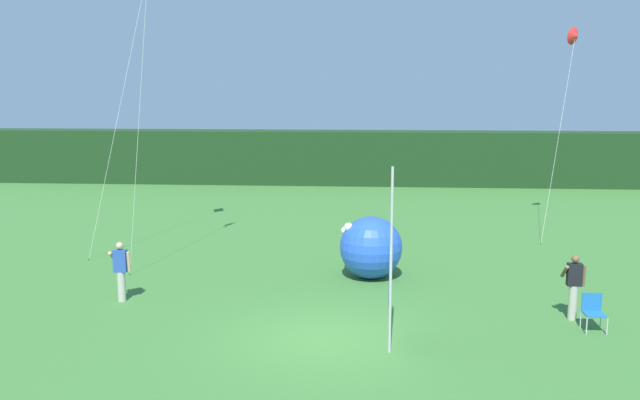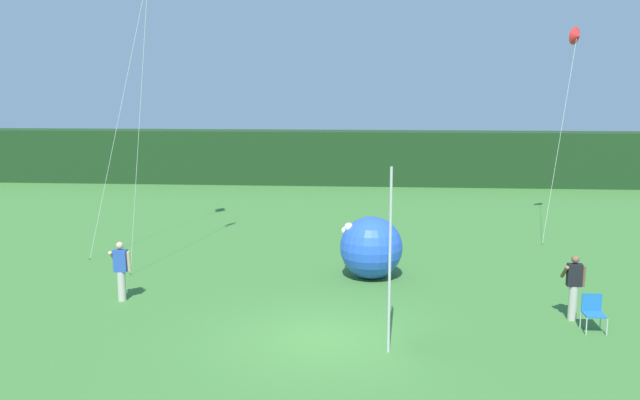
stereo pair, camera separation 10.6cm
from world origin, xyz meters
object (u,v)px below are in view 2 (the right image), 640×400
folding_chair (593,310)px  person_near_banner (574,286)px  inflatable_balloon (371,247)px  kite_red_delta_0 (577,37)px  banner_flag (390,262)px  person_mid_field (121,269)px

folding_chair → person_near_banner: bearing=110.6°
inflatable_balloon → person_near_banner: bearing=-33.9°
person_near_banner → kite_red_delta_0: size_ratio=0.20×
banner_flag → folding_chair: size_ratio=4.71×
person_near_banner → banner_flag: bearing=-154.7°
person_mid_field → inflatable_balloon: inflatable_balloon is taller
inflatable_balloon → folding_chair: bearing=-37.7°
person_near_banner → folding_chair: (0.28, -0.73, -0.39)m
person_near_banner → inflatable_balloon: inflatable_balloon is taller
banner_flag → person_near_banner: bearing=25.3°
inflatable_balloon → banner_flag: bearing=-85.7°
person_mid_field → kite_red_delta_0: size_ratio=0.20×
banner_flag → kite_red_delta_0: (7.74, 13.98, 5.87)m
inflatable_balloon → folding_chair: size_ratio=2.18×
banner_flag → inflatable_balloon: size_ratio=2.16×
folding_chair → kite_red_delta_0: bearing=77.6°
person_mid_field → folding_chair: 12.40m
kite_red_delta_0 → person_mid_field: bearing=-143.6°
banner_flag → kite_red_delta_0: 17.02m
banner_flag → folding_chair: banner_flag is taller
person_mid_field → inflatable_balloon: bearing=22.3°
person_mid_field → folding_chair: size_ratio=1.88×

